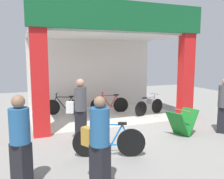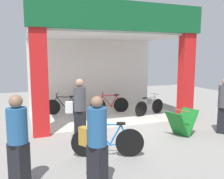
% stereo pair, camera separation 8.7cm
% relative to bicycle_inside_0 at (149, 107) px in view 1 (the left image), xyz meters
% --- Properties ---
extents(ground_plane, '(19.12, 19.12, 0.00)m').
position_rel_bicycle_inside_0_xyz_m(ground_plane, '(-1.71, -1.13, -0.34)').
color(ground_plane, gray).
rests_on(ground_plane, ground).
extents(shop_facade, '(5.76, 3.63, 4.01)m').
position_rel_bicycle_inside_0_xyz_m(shop_facade, '(-1.71, 0.50, 1.79)').
color(shop_facade, beige).
rests_on(shop_facade, ground).
extents(bicycle_inside_0, '(1.48, 0.52, 0.84)m').
position_rel_bicycle_inside_0_xyz_m(bicycle_inside_0, '(0.00, 0.00, 0.00)').
color(bicycle_inside_0, black).
rests_on(bicycle_inside_0, ground).
extents(bicycle_inside_1, '(1.56, 0.45, 0.87)m').
position_rel_bicycle_inside_0_xyz_m(bicycle_inside_1, '(-1.34, 0.93, 0.01)').
color(bicycle_inside_1, black).
rests_on(bicycle_inside_1, ground).
extents(bicycle_inside_2, '(1.52, 0.56, 0.87)m').
position_rel_bicycle_inside_0_xyz_m(bicycle_inside_2, '(-3.16, 1.22, 0.01)').
color(bicycle_inside_2, black).
rests_on(bicycle_inside_2, ground).
extents(bicycle_parked_0, '(1.61, 0.64, 0.93)m').
position_rel_bicycle_inside_0_xyz_m(bicycle_parked_0, '(-2.92, -3.24, 0.04)').
color(bicycle_parked_0, black).
rests_on(bicycle_parked_0, ground).
extents(sandwich_board_sign, '(1.01, 0.79, 0.77)m').
position_rel_bicycle_inside_0_xyz_m(sandwich_board_sign, '(-0.37, -2.56, 0.04)').
color(sandwich_board_sign, '#197226').
rests_on(sandwich_board_sign, ground).
extents(pedestrian_0, '(0.60, 0.43, 1.73)m').
position_rel_bicycle_inside_0_xyz_m(pedestrian_0, '(-3.28, -1.94, 0.56)').
color(pedestrian_0, black).
rests_on(pedestrian_0, ground).
extents(pedestrian_1, '(0.49, 0.49, 1.69)m').
position_rel_bicycle_inside_0_xyz_m(pedestrian_1, '(-4.84, -3.99, 0.54)').
color(pedestrian_1, black).
rests_on(pedestrian_1, ground).
extents(pedestrian_2, '(0.49, 0.62, 1.67)m').
position_rel_bicycle_inside_0_xyz_m(pedestrian_2, '(-3.57, -4.47, 0.52)').
color(pedestrian_2, black).
rests_on(pedestrian_2, ground).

